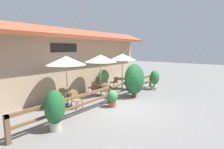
{
  "coord_description": "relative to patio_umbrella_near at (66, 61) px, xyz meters",
  "views": [
    {
      "loc": [
        -7.21,
        -4.6,
        2.97
      ],
      "look_at": [
        0.8,
        1.49,
        1.46
      ],
      "focal_mm": 28.0,
      "sensor_mm": 36.0,
      "label": 1
    }
  ],
  "objects": [
    {
      "name": "potted_plant_broad_leaf",
      "position": [
        4.06,
        0.95,
        -1.48
      ],
      "size": [
        0.85,
        0.76,
        1.42
      ],
      "color": "#B7AD99",
      "rests_on": "ground"
    },
    {
      "name": "chair_middle_wallside",
      "position": [
        2.53,
        0.59,
        -1.9
      ],
      "size": [
        0.47,
        0.47,
        0.84
      ],
      "rotation": [
        0.0,
        0.0,
        3.0
      ],
      "color": "olive",
      "rests_on": "ground"
    },
    {
      "name": "dining_table_middle",
      "position": [
        2.48,
        -0.16,
        -1.74
      ],
      "size": [
        0.9,
        0.9,
        0.78
      ],
      "color": "brown",
      "rests_on": "ground"
    },
    {
      "name": "potted_plant_corner_fern",
      "position": [
        1.24,
        -2.01,
        -1.87
      ],
      "size": [
        0.58,
        0.52,
        0.87
      ],
      "color": "#9E4C33",
      "rests_on": "ground"
    },
    {
      "name": "potted_plant_small_flowering",
      "position": [
        3.49,
        -1.98,
        -1.25
      ],
      "size": [
        1.3,
        1.17,
        2.04
      ],
      "color": "brown",
      "rests_on": "ground"
    },
    {
      "name": "dining_table_near",
      "position": [
        0.0,
        -0.0,
        -1.74
      ],
      "size": [
        0.9,
        0.9,
        0.78
      ],
      "color": "brown",
      "rests_on": "ground"
    },
    {
      "name": "potted_plant_tall_tropical",
      "position": [
        6.15,
        -2.13,
        -1.57
      ],
      "size": [
        0.73,
        0.66,
        1.41
      ],
      "color": "#B7AD99",
      "rests_on": "ground"
    },
    {
      "name": "chair_far_wallside",
      "position": [
        4.89,
        0.56,
        -1.9
      ],
      "size": [
        0.45,
        0.45,
        0.84
      ],
      "rotation": [
        0.0,
        0.0,
        3.06
      ],
      "color": "olive",
      "rests_on": "ground"
    },
    {
      "name": "patio_railing",
      "position": [
        1.58,
        -1.55,
        -1.67
      ],
      "size": [
        10.4,
        0.14,
        0.95
      ],
      "color": "brown",
      "rests_on": "ground"
    },
    {
      "name": "chair_near_streetside",
      "position": [
        -0.0,
        -0.68,
        -1.9
      ],
      "size": [
        0.45,
        0.45,
        0.84
      ],
      "rotation": [
        0.0,
        0.0,
        -0.09
      ],
      "color": "olive",
      "rests_on": "ground"
    },
    {
      "name": "patio_umbrella_far",
      "position": [
        4.91,
        -0.13,
        0.0
      ],
      "size": [
        2.01,
        2.01,
        2.63
      ],
      "color": "#B7B2A8",
      "rests_on": "ground"
    },
    {
      "name": "chair_far_streetside",
      "position": [
        4.98,
        -0.82,
        -1.9
      ],
      "size": [
        0.51,
        0.51,
        0.84
      ],
      "rotation": [
        0.0,
        0.0,
        -0.26
      ],
      "color": "olive",
      "rests_on": "ground"
    },
    {
      "name": "chair_near_wallside",
      "position": [
        0.03,
        0.68,
        -1.9
      ],
      "size": [
        0.47,
        0.47,
        0.84
      ],
      "rotation": [
        0.0,
        0.0,
        3.28
      ],
      "color": "olive",
      "rests_on": "ground"
    },
    {
      "name": "patio_umbrella_near",
      "position": [
        0.0,
        0.0,
        0.0
      ],
      "size": [
        2.01,
        2.01,
        2.63
      ],
      "color": "#B7B2A8",
      "rests_on": "ground"
    },
    {
      "name": "building_facade",
      "position": [
        1.58,
        1.5,
        -0.2
      ],
      "size": [
        14.28,
        1.49,
        4.23
      ],
      "color": "tan",
      "rests_on": "ground"
    },
    {
      "name": "dining_table_far",
      "position": [
        4.91,
        -0.13,
        -1.74
      ],
      "size": [
        0.9,
        0.9,
        0.78
      ],
      "color": "brown",
      "rests_on": "ground"
    },
    {
      "name": "ground_plane",
      "position": [
        1.58,
        -2.6,
        -2.36
      ],
      "size": [
        60.0,
        60.0,
        0.0
      ],
      "primitive_type": "plane",
      "color": "slate"
    },
    {
      "name": "potted_plant_entrance_palm",
      "position": [
        -2.08,
        -1.92,
        -1.54
      ],
      "size": [
        0.76,
        0.68,
        1.52
      ],
      "color": "#B7AD99",
      "rests_on": "ground"
    },
    {
      "name": "chair_middle_streetside",
      "position": [
        2.46,
        -0.9,
        -1.9
      ],
      "size": [
        0.46,
        0.46,
        0.84
      ],
      "rotation": [
        0.0,
        0.0,
        -0.1
      ],
      "color": "olive",
      "rests_on": "ground"
    },
    {
      "name": "patio_umbrella_middle",
      "position": [
        2.48,
        -0.16,
        0.0
      ],
      "size": [
        2.01,
        2.01,
        2.63
      ],
      "color": "#B7B2A8",
      "rests_on": "ground"
    }
  ]
}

